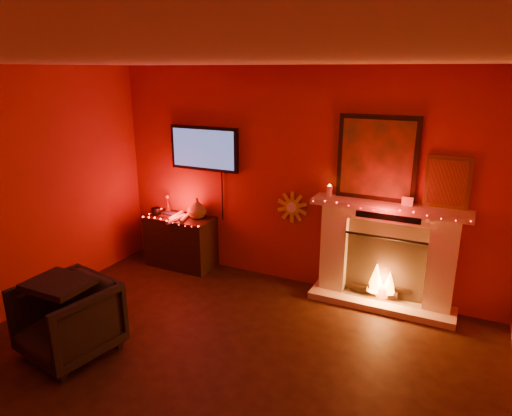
{
  "coord_description": "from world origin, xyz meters",
  "views": [
    {
      "loc": [
        1.93,
        -2.61,
        2.66
      ],
      "look_at": [
        -0.17,
        1.7,
        1.19
      ],
      "focal_mm": 32.0,
      "sensor_mm": 36.0,
      "label": 1
    }
  ],
  "objects_px": {
    "fireplace": "(386,246)",
    "console_table": "(181,239)",
    "armchair": "(68,319)",
    "sunburst_clock": "(292,207)",
    "tv": "(204,149)"
  },
  "relations": [
    {
      "from": "sunburst_clock",
      "to": "armchair",
      "type": "distance_m",
      "value": 2.83
    },
    {
      "from": "fireplace",
      "to": "sunburst_clock",
      "type": "relative_size",
      "value": 5.45
    },
    {
      "from": "fireplace",
      "to": "tv",
      "type": "xyz_separation_m",
      "value": [
        -2.44,
        0.06,
        0.92
      ]
    },
    {
      "from": "fireplace",
      "to": "tv",
      "type": "bearing_deg",
      "value": 178.5
    },
    {
      "from": "tv",
      "to": "armchair",
      "type": "relative_size",
      "value": 1.54
    },
    {
      "from": "tv",
      "to": "sunburst_clock",
      "type": "relative_size",
      "value": 3.1
    },
    {
      "from": "armchair",
      "to": "console_table",
      "type": "bearing_deg",
      "value": 106.34
    },
    {
      "from": "console_table",
      "to": "armchair",
      "type": "relative_size",
      "value": 1.23
    },
    {
      "from": "console_table",
      "to": "fireplace",
      "type": "bearing_deg",
      "value": 2.63
    },
    {
      "from": "tv",
      "to": "console_table",
      "type": "bearing_deg",
      "value": -147.67
    },
    {
      "from": "armchair",
      "to": "tv",
      "type": "bearing_deg",
      "value": 98.72
    },
    {
      "from": "fireplace",
      "to": "console_table",
      "type": "height_order",
      "value": "fireplace"
    },
    {
      "from": "fireplace",
      "to": "sunburst_clock",
      "type": "bearing_deg",
      "value": 175.63
    },
    {
      "from": "tv",
      "to": "console_table",
      "type": "relative_size",
      "value": 1.26
    },
    {
      "from": "fireplace",
      "to": "sunburst_clock",
      "type": "xyz_separation_m",
      "value": [
        -1.19,
        0.09,
        0.28
      ]
    }
  ]
}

